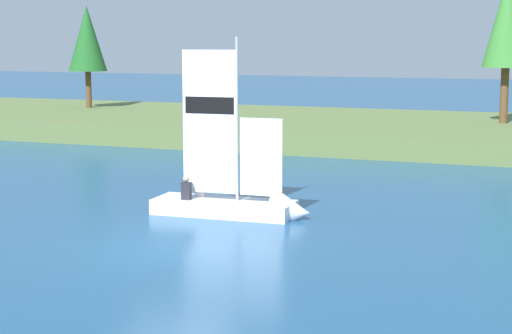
{
  "coord_description": "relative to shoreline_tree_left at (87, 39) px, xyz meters",
  "views": [
    {
      "loc": [
        9.93,
        -18.87,
        5.3
      ],
      "look_at": [
        -0.23,
        6.54,
        1.2
      ],
      "focal_mm": 59.88,
      "sensor_mm": 36.0,
      "label": 1
    }
  ],
  "objects": [
    {
      "name": "sailboat",
      "position": [
        20.28,
        -22.85,
        -4.93
      ],
      "size": [
        4.93,
        1.72,
        5.82
      ],
      "rotation": [
        0.0,
        0.0,
        0.05
      ],
      "color": "white",
      "rests_on": "ground"
    },
    {
      "name": "shore_bank",
      "position": [
        19.96,
        -1.83,
        -4.83
      ],
      "size": [
        80.0,
        15.5,
        1.02
      ],
      "primitive_type": "cube",
      "color": "#5B703D",
      "rests_on": "ground"
    },
    {
      "name": "shoreline_tree_left",
      "position": [
        0.0,
        0.0,
        0.0
      ],
      "size": [
        2.39,
        2.39,
        6.41
      ],
      "color": "brown",
      "rests_on": "shore_bank"
    },
    {
      "name": "ground_plane",
      "position": [
        19.96,
        -27.36,
        -5.34
      ],
      "size": [
        200.0,
        200.0,
        0.0
      ],
      "primitive_type": "plane",
      "color": "navy"
    },
    {
      "name": "shoreline_tree_midleft",
      "position": [
        25.46,
        -0.73,
        0.92
      ],
      "size": [
        2.41,
        2.41,
        7.75
      ],
      "color": "brown",
      "rests_on": "shore_bank"
    }
  ]
}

